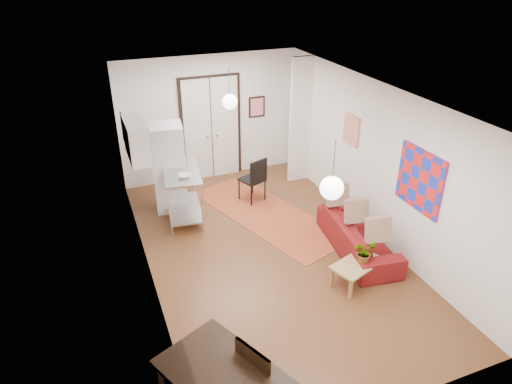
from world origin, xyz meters
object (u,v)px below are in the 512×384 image
object	(u,v)px
black_side_chair	(250,174)
kitchen_counter	(183,186)
fridge	(169,168)
coffee_table	(357,266)
sofa	(358,236)
dining_chair_near	(233,384)
dining_chair_far	(233,384)

from	to	relation	value
black_side_chair	kitchen_counter	bearing A→B (deg)	-11.02
fridge	kitchen_counter	bearing A→B (deg)	-66.21
kitchen_counter	black_side_chair	size ratio (longest dim) A/B	1.44
coffee_table	fridge	distance (m)	4.32
sofa	fridge	bearing A→B (deg)	52.79
kitchen_counter	black_side_chair	bearing A→B (deg)	18.75
fridge	dining_chair_near	distance (m)	5.33
sofa	kitchen_counter	xyz separation A→B (m)	(-2.66, 2.31, 0.40)
black_side_chair	sofa	bearing A→B (deg)	91.15
dining_chair_near	dining_chair_far	bearing A→B (deg)	0.00
kitchen_counter	dining_chair_far	bearing A→B (deg)	-88.70
coffee_table	black_side_chair	distance (m)	3.46
fridge	black_side_chair	xyz separation A→B (m)	(1.70, -0.22, -0.33)
dining_chair_near	dining_chair_far	size ratio (longest dim) A/B	1.00
fridge	dining_chair_far	size ratio (longest dim) A/B	1.68
fridge	coffee_table	bearing A→B (deg)	-49.86
sofa	black_side_chair	bearing A→B (deg)	30.91
kitchen_counter	dining_chair_near	world-z (taller)	dining_chair_near
coffee_table	kitchen_counter	bearing A→B (deg)	124.45
sofa	dining_chair_far	size ratio (longest dim) A/B	1.90
fridge	sofa	bearing A→B (deg)	-37.21
kitchen_counter	fridge	xyz separation A→B (m)	(-0.15, 0.52, 0.22)
sofa	fridge	xyz separation A→B (m)	(-2.81, 2.83, 0.62)
dining_chair_near	black_side_chair	bearing A→B (deg)	132.70
dining_chair_near	black_side_chair	size ratio (longest dim) A/B	1.09
dining_chair_near	black_side_chair	distance (m)	5.51
coffee_table	fridge	xyz separation A→B (m)	(-2.28, 3.62, 0.59)
kitchen_counter	dining_chair_near	size ratio (longest dim) A/B	1.32
dining_chair_far	black_side_chair	xyz separation A→B (m)	(2.12, 5.09, -0.05)
black_side_chair	dining_chair_near	bearing A→B (deg)	45.60
sofa	dining_chair_far	bearing A→B (deg)	135.61
sofa	kitchen_counter	bearing A→B (deg)	57.03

